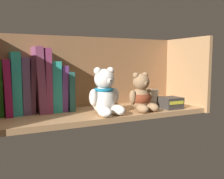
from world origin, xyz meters
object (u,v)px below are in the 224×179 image
object	(u,v)px
book_1	(6,87)
small_product_box	(170,103)
pillar_candle	(152,98)
book_6	(45,80)
book_9	(68,91)
book_7	(54,86)
book_8	(62,88)
book_4	(31,86)
teddy_bear_smaller	(141,96)
book_2	(15,83)
book_5	(38,80)
book_3	(25,85)
book_0	(0,88)
teddy_bear_larger	(105,94)

from	to	relation	value
book_1	small_product_box	distance (cm)	64.13
small_product_box	pillar_candle	bearing A→B (deg)	126.10
book_6	book_9	size ratio (longest dim) A/B	1.59
book_1	book_6	distance (cm)	14.26
book_7	book_8	size ratio (longest dim) A/B	1.09
book_1	book_9	bearing A→B (deg)	0.00
book_7	small_product_box	size ratio (longest dim) A/B	2.41
book_4	book_7	size ratio (longest dim) A/B	1.04
book_4	teddy_bear_smaller	bearing A→B (deg)	-21.47
small_product_box	book_2	bearing A→B (deg)	164.18
book_1	book_5	world-z (taller)	book_5
book_3	book_4	size ratio (longest dim) A/B	1.03
book_2	book_9	distance (cm)	20.22
book_0	teddy_bear_smaller	distance (cm)	52.59
book_6	book_5	bearing A→B (deg)	180.00
book_2	pillar_candle	size ratio (longest dim) A/B	3.04
teddy_bear_smaller	book_0	bearing A→B (deg)	162.96
book_4	book_5	xyz separation A→B (cm)	(2.52, 0.00, 2.30)
book_9	teddy_bear_larger	size ratio (longest dim) A/B	0.88
book_9	book_1	bearing A→B (deg)	180.00
pillar_candle	book_5	bearing A→B (deg)	167.43
book_8	book_6	bearing A→B (deg)	180.00
book_7	book_9	xyz separation A→B (cm)	(5.74, 0.00, -2.06)
pillar_candle	teddy_bear_smaller	bearing A→B (deg)	-149.49
book_6	book_8	distance (cm)	7.08
book_0	pillar_candle	bearing A→B (deg)	-9.74
book_3	teddy_bear_larger	distance (cm)	30.37
teddy_bear_larger	teddy_bear_smaller	bearing A→B (deg)	0.49
book_5	book_9	size ratio (longest dim) A/B	1.63
book_5	book_6	world-z (taller)	book_5
book_2	book_3	distance (cm)	3.39
small_product_box	book_6	bearing A→B (deg)	160.74
book_2	teddy_bear_larger	world-z (taller)	book_2
book_3	teddy_bear_smaller	bearing A→B (deg)	-20.29
book_7	book_9	size ratio (longest dim) A/B	1.27
book_9	book_0	bearing A→B (deg)	180.00
book_5	teddy_bear_smaller	distance (cm)	40.19
small_product_box	book_0	bearing A→B (deg)	165.44
book_7	book_5	bearing A→B (deg)	180.00
book_3	pillar_candle	bearing A→B (deg)	-11.35
book_8	book_0	bearing A→B (deg)	180.00
book_0	teddy_bear_larger	xyz separation A→B (cm)	(34.50, -15.51, -2.35)
book_3	book_6	distance (cm)	7.96
teddy_bear_smaller	book_9	bearing A→B (deg)	148.38
book_2	book_3	xyz separation A→B (cm)	(3.26, 0.00, -0.93)
book_3	small_product_box	size ratio (longest dim) A/B	2.59
book_8	book_5	bearing A→B (deg)	180.00
book_2	book_9	xyz separation A→B (cm)	(19.88, 0.00, -3.72)
book_4	book_0	bearing A→B (deg)	180.00
book_9	small_product_box	xyz separation A→B (cm)	(38.54, -16.55, -5.31)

